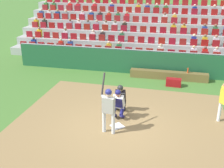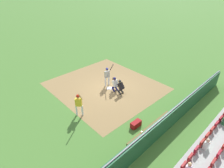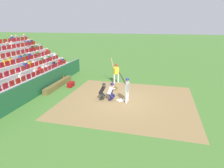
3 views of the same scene
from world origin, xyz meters
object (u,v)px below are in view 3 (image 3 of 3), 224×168
Objects in this scene: dugout_bench at (58,84)px; on_deck_batter at (116,71)px; catcher_crouching at (112,90)px; equipment_duffel_bag at (71,84)px; home_plate_marker at (120,100)px; water_bottle_on_bench at (64,77)px; batter_at_plate at (127,87)px; home_plate_umpire at (103,90)px.

on_deck_batter is (-2.27, 4.47, 0.87)m from dugout_bench.
catcher_crouching is 1.71× the size of equipment_duffel_bag.
home_plate_marker is at bearing 99.55° from catcher_crouching.
on_deck_batter is (-1.27, 4.46, 0.51)m from water_bottle_on_bench.
water_bottle_on_bench is (-2.92, -6.12, -0.50)m from batter_at_plate.
on_deck_batter reaches higher than equipment_duffel_bag.
home_plate_marker is at bearing 68.73° from equipment_duffel_bag.
equipment_duffel_bag is (-0.30, 0.99, -0.02)m from dugout_bench.
home_plate_umpire reaches higher than water_bottle_on_bench.
dugout_bench is (-1.69, -5.65, 0.20)m from home_plate_marker.
batter_at_plate is 5.67m from equipment_duffel_bag.
dugout_bench is (-1.92, -6.13, -0.86)m from batter_at_plate.
home_plate_umpire is at bearing 60.09° from equipment_duffel_bag.
catcher_crouching is 4.59m from equipment_duffel_bag.
water_bottle_on_bench is (-1.00, 0.01, 0.36)m from dugout_bench.
equipment_duffel_bag is (-2.22, -5.15, -0.88)m from batter_at_plate.
home_plate_marker is at bearing -115.53° from batter_at_plate.
catcher_crouching is at bearing -96.86° from batter_at_plate.
equipment_duffel_bag is 4.10m from on_deck_batter.
water_bottle_on_bench is at bearing -74.09° from on_deck_batter.
dugout_bench is at bearing -0.82° from water_bottle_on_bench.
home_plate_marker is at bearing 16.55° from on_deck_batter.
home_plate_marker is 0.20× the size of batter_at_plate.
water_bottle_on_bench reaches higher than equipment_duffel_bag.
dugout_bench reaches higher than home_plate_marker.
home_plate_marker is 1.58× the size of water_bottle_on_bench.
batter_at_plate is at bearing 72.60° from dugout_bench.
dugout_bench reaches higher than equipment_duffel_bag.
equipment_duffel_bag is at bearing -113.11° from home_plate_marker.
dugout_bench is at bearing -107.40° from batter_at_plate.
catcher_crouching reaches higher than home_plate_umpire.
dugout_bench is at bearing -63.12° from on_deck_batter.
on_deck_batter reaches higher than home_plate_marker.
on_deck_batter reaches higher than dugout_bench.
catcher_crouching is (0.10, -0.60, 0.71)m from home_plate_marker.
home_plate_umpire is at bearing -83.96° from home_plate_marker.
batter_at_plate reaches higher than catcher_crouching.
batter_at_plate reaches higher than dugout_bench.
home_plate_umpire is 1.66× the size of equipment_duffel_bag.
batter_at_plate is 1.71× the size of home_plate_umpire.
water_bottle_on_bench is (-2.79, -5.03, -0.14)m from catcher_crouching.
water_bottle_on_bench is (-2.69, -5.63, 0.56)m from home_plate_marker.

